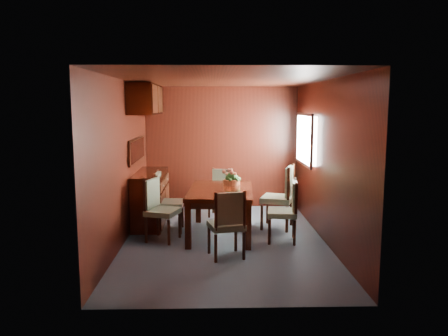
{
  "coord_description": "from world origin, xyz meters",
  "views": [
    {
      "loc": [
        -0.18,
        -6.41,
        2.02
      ],
      "look_at": [
        0.0,
        0.41,
        1.05
      ],
      "focal_mm": 35.0,
      "sensor_mm": 36.0,
      "label": 1
    }
  ],
  "objects_px": {
    "sideboard": "(151,198)",
    "chair_left_near": "(158,206)",
    "chair_right_near": "(287,207)",
    "dining_table": "(221,195)",
    "chair_head": "(228,221)",
    "flower_centerpiece": "(232,176)"
  },
  "relations": [
    {
      "from": "dining_table",
      "to": "flower_centerpiece",
      "type": "height_order",
      "value": "flower_centerpiece"
    },
    {
      "from": "chair_left_near",
      "to": "flower_centerpiece",
      "type": "xyz_separation_m",
      "value": [
        1.14,
        0.63,
        0.35
      ]
    },
    {
      "from": "sideboard",
      "to": "chair_left_near",
      "type": "relative_size",
      "value": 1.47
    },
    {
      "from": "chair_left_near",
      "to": "chair_head",
      "type": "height_order",
      "value": "chair_left_near"
    },
    {
      "from": "chair_left_near",
      "to": "dining_table",
      "type": "bearing_deg",
      "value": 124.2
    },
    {
      "from": "sideboard",
      "to": "flower_centerpiece",
      "type": "height_order",
      "value": "flower_centerpiece"
    },
    {
      "from": "sideboard",
      "to": "chair_head",
      "type": "relative_size",
      "value": 1.5
    },
    {
      "from": "dining_table",
      "to": "chair_head",
      "type": "bearing_deg",
      "value": -82.29
    },
    {
      "from": "sideboard",
      "to": "chair_left_near",
      "type": "distance_m",
      "value": 0.98
    },
    {
      "from": "chair_right_near",
      "to": "chair_head",
      "type": "height_order",
      "value": "chair_right_near"
    },
    {
      "from": "sideboard",
      "to": "chair_right_near",
      "type": "distance_m",
      "value": 2.43
    },
    {
      "from": "chair_left_near",
      "to": "flower_centerpiece",
      "type": "relative_size",
      "value": 3.21
    },
    {
      "from": "chair_right_near",
      "to": "sideboard",
      "type": "bearing_deg",
      "value": 72.33
    },
    {
      "from": "sideboard",
      "to": "flower_centerpiece",
      "type": "xyz_separation_m",
      "value": [
        1.38,
        -0.32,
        0.43
      ]
    },
    {
      "from": "chair_right_near",
      "to": "dining_table",
      "type": "bearing_deg",
      "value": 77.72
    },
    {
      "from": "chair_right_near",
      "to": "flower_centerpiece",
      "type": "height_order",
      "value": "flower_centerpiece"
    },
    {
      "from": "flower_centerpiece",
      "to": "chair_right_near",
      "type": "bearing_deg",
      "value": -43.51
    },
    {
      "from": "sideboard",
      "to": "dining_table",
      "type": "height_order",
      "value": "sideboard"
    },
    {
      "from": "chair_left_near",
      "to": "chair_right_near",
      "type": "xyz_separation_m",
      "value": [
        1.93,
        -0.12,
        -0.01
      ]
    },
    {
      "from": "chair_head",
      "to": "flower_centerpiece",
      "type": "relative_size",
      "value": 3.15
    },
    {
      "from": "sideboard",
      "to": "chair_left_near",
      "type": "bearing_deg",
      "value": -75.31
    },
    {
      "from": "sideboard",
      "to": "dining_table",
      "type": "distance_m",
      "value": 1.4
    }
  ]
}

